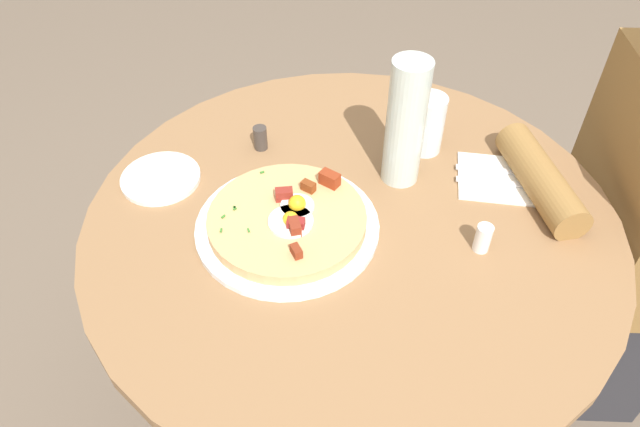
{
  "coord_description": "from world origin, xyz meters",
  "views": [
    {
      "loc": [
        -0.76,
        0.03,
        1.47
      ],
      "look_at": [
        -0.02,
        0.06,
        0.74
      ],
      "focal_mm": 32.84,
      "sensor_mm": 36.0,
      "label": 1
    }
  ],
  "objects_px": {
    "fork": "(502,171)",
    "salt_shaker": "(483,238)",
    "water_bottle": "(406,124)",
    "pizza_plate": "(287,226)",
    "knife": "(504,183)",
    "dining_table": "(348,274)",
    "pepper_shaker": "(260,138)",
    "bread_plate": "(161,178)",
    "breakfast_pizza": "(288,219)",
    "person_seated": "(627,247)",
    "water_glass": "(427,124)"
  },
  "relations": [
    {
      "from": "fork",
      "to": "salt_shaker",
      "type": "relative_size",
      "value": 3.4
    },
    {
      "from": "water_bottle",
      "to": "pizza_plate",
      "type": "bearing_deg",
      "value": 125.99
    },
    {
      "from": "knife",
      "to": "dining_table",
      "type": "bearing_deg",
      "value": 23.61
    },
    {
      "from": "salt_shaker",
      "to": "pepper_shaker",
      "type": "distance_m",
      "value": 0.49
    },
    {
      "from": "dining_table",
      "to": "bread_plate",
      "type": "height_order",
      "value": "bread_plate"
    },
    {
      "from": "breakfast_pizza",
      "to": "water_bottle",
      "type": "relative_size",
      "value": 1.11
    },
    {
      "from": "person_seated",
      "to": "water_bottle",
      "type": "xyz_separation_m",
      "value": [
        -0.03,
        0.53,
        0.34
      ]
    },
    {
      "from": "fork",
      "to": "water_bottle",
      "type": "height_order",
      "value": "water_bottle"
    },
    {
      "from": "breakfast_pizza",
      "to": "water_glass",
      "type": "distance_m",
      "value": 0.36
    },
    {
      "from": "pizza_plate",
      "to": "fork",
      "type": "relative_size",
      "value": 1.81
    },
    {
      "from": "water_glass",
      "to": "salt_shaker",
      "type": "xyz_separation_m",
      "value": [
        -0.28,
        -0.07,
        -0.03
      ]
    },
    {
      "from": "knife",
      "to": "person_seated",
      "type": "bearing_deg",
      "value": -164.93
    },
    {
      "from": "pizza_plate",
      "to": "salt_shaker",
      "type": "bearing_deg",
      "value": -95.94
    },
    {
      "from": "person_seated",
      "to": "water_glass",
      "type": "distance_m",
      "value": 0.55
    },
    {
      "from": "dining_table",
      "to": "bread_plate",
      "type": "xyz_separation_m",
      "value": [
        0.08,
        0.37,
        0.18
      ]
    },
    {
      "from": "water_bottle",
      "to": "pepper_shaker",
      "type": "xyz_separation_m",
      "value": [
        0.08,
        0.28,
        -0.1
      ]
    },
    {
      "from": "pizza_plate",
      "to": "water_glass",
      "type": "xyz_separation_m",
      "value": [
        0.24,
        -0.26,
        0.06
      ]
    },
    {
      "from": "breakfast_pizza",
      "to": "fork",
      "type": "distance_m",
      "value": 0.44
    },
    {
      "from": "pepper_shaker",
      "to": "person_seated",
      "type": "bearing_deg",
      "value": -93.67
    },
    {
      "from": "pepper_shaker",
      "to": "fork",
      "type": "bearing_deg",
      "value": -97.64
    },
    {
      "from": "knife",
      "to": "water_glass",
      "type": "bearing_deg",
      "value": -31.14
    },
    {
      "from": "knife",
      "to": "salt_shaker",
      "type": "bearing_deg",
      "value": 73.76
    },
    {
      "from": "salt_shaker",
      "to": "pepper_shaker",
      "type": "bearing_deg",
      "value": 57.02
    },
    {
      "from": "breakfast_pizza",
      "to": "water_bottle",
      "type": "bearing_deg",
      "value": -53.9
    },
    {
      "from": "pizza_plate",
      "to": "water_bottle",
      "type": "xyz_separation_m",
      "value": [
        0.15,
        -0.21,
        0.12
      ]
    },
    {
      "from": "breakfast_pizza",
      "to": "fork",
      "type": "bearing_deg",
      "value": -68.03
    },
    {
      "from": "breakfast_pizza",
      "to": "salt_shaker",
      "type": "relative_size",
      "value": 5.28
    },
    {
      "from": "bread_plate",
      "to": "fork",
      "type": "bearing_deg",
      "value": -86.27
    },
    {
      "from": "dining_table",
      "to": "fork",
      "type": "height_order",
      "value": "fork"
    },
    {
      "from": "person_seated",
      "to": "knife",
      "type": "relative_size",
      "value": 6.31
    },
    {
      "from": "breakfast_pizza",
      "to": "pepper_shaker",
      "type": "bearing_deg",
      "value": 17.96
    },
    {
      "from": "dining_table",
      "to": "breakfast_pizza",
      "type": "height_order",
      "value": "breakfast_pizza"
    },
    {
      "from": "person_seated",
      "to": "fork",
      "type": "height_order",
      "value": "person_seated"
    },
    {
      "from": "bread_plate",
      "to": "person_seated",
      "type": "bearing_deg",
      "value": -86.76
    },
    {
      "from": "knife",
      "to": "breakfast_pizza",
      "type": "bearing_deg",
      "value": 24.41
    },
    {
      "from": "fork",
      "to": "salt_shaker",
      "type": "height_order",
      "value": "salt_shaker"
    },
    {
      "from": "bread_plate",
      "to": "water_bottle",
      "type": "relative_size",
      "value": 0.61
    },
    {
      "from": "dining_table",
      "to": "person_seated",
      "type": "relative_size",
      "value": 0.86
    },
    {
      "from": "water_glass",
      "to": "pepper_shaker",
      "type": "relative_size",
      "value": 2.43
    },
    {
      "from": "dining_table",
      "to": "water_bottle",
      "type": "bearing_deg",
      "value": -40.32
    },
    {
      "from": "pepper_shaker",
      "to": "water_glass",
      "type": "bearing_deg",
      "value": -88.2
    },
    {
      "from": "fork",
      "to": "pepper_shaker",
      "type": "height_order",
      "value": "pepper_shaker"
    },
    {
      "from": "person_seated",
      "to": "pizza_plate",
      "type": "bearing_deg",
      "value": 103.6
    },
    {
      "from": "bread_plate",
      "to": "pepper_shaker",
      "type": "height_order",
      "value": "pepper_shaker"
    },
    {
      "from": "bread_plate",
      "to": "water_bottle",
      "type": "bearing_deg",
      "value": -86.46
    },
    {
      "from": "dining_table",
      "to": "pepper_shaker",
      "type": "bearing_deg",
      "value": 44.7
    },
    {
      "from": "bread_plate",
      "to": "water_glass",
      "type": "xyz_separation_m",
      "value": [
        0.12,
        -0.52,
        0.06
      ]
    },
    {
      "from": "pizza_plate",
      "to": "breakfast_pizza",
      "type": "relative_size",
      "value": 1.16
    },
    {
      "from": "breakfast_pizza",
      "to": "dining_table",
      "type": "bearing_deg",
      "value": -70.25
    },
    {
      "from": "dining_table",
      "to": "knife",
      "type": "xyz_separation_m",
      "value": [
        0.09,
        -0.29,
        0.18
      ]
    }
  ]
}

